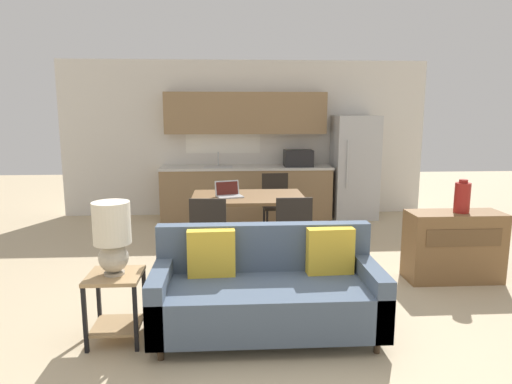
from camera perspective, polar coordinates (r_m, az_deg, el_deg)
ground_plane at (r=3.94m, az=1.38°, el=-17.69°), size 20.00×20.00×0.00m
wall_back at (r=8.12m, az=-1.39°, el=6.70°), size 6.40×0.07×2.70m
kitchen_counter at (r=7.87m, az=-1.11°, el=2.86°), size 2.92×0.65×2.15m
refrigerator at (r=8.08m, az=12.18°, el=3.07°), size 0.73×0.70×1.76m
dining_table at (r=5.95m, az=-1.00°, el=-1.05°), size 1.45×0.99×0.75m
couch at (r=3.90m, az=1.30°, el=-12.34°), size 1.85×0.80×0.87m
side_table at (r=3.91m, az=-17.14°, el=-12.36°), size 0.42×0.42×0.56m
table_lamp at (r=3.75m, az=-17.53°, el=-5.07°), size 0.29×0.29×0.59m
credenza at (r=5.46m, az=23.45°, el=-6.24°), size 1.01×0.41×0.76m
vase at (r=5.35m, az=24.38°, el=-0.60°), size 0.16×0.16×0.36m
dining_chair_far_right at (r=6.86m, az=2.53°, el=-1.14°), size 0.44×0.44×0.91m
dining_chair_near_right at (r=5.18m, az=4.57°, el=-4.88°), size 0.42×0.42×0.91m
dining_chair_near_left at (r=5.14m, az=-5.84°, el=-5.02°), size 0.45×0.45×0.91m
laptop at (r=5.88m, az=-3.45°, el=-0.11°), size 0.38×0.34×0.20m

